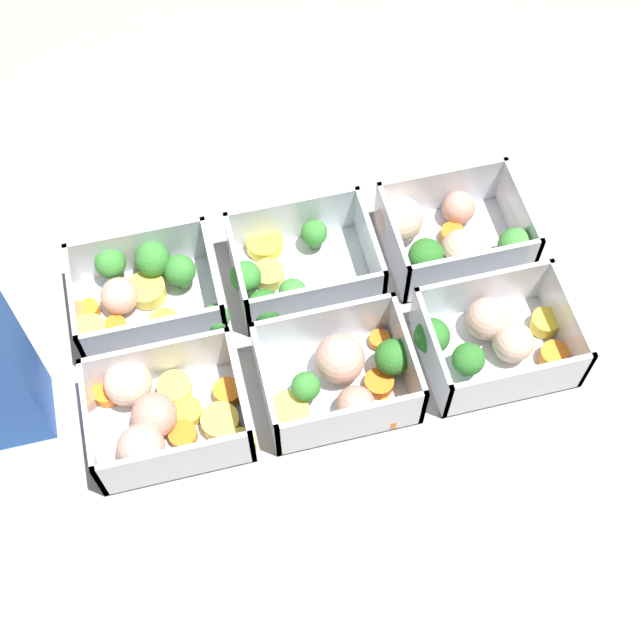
{
  "coord_description": "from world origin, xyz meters",
  "views": [
    {
      "loc": [
        0.11,
        0.43,
        0.79
      ],
      "look_at": [
        0.0,
        0.0,
        0.02
      ],
      "focal_mm": 50.0,
      "sensor_mm": 36.0,
      "label": 1
    }
  ],
  "objects_px": {
    "container_far_left": "(492,339)",
    "container_near_left": "(447,234)",
    "container_far_center": "(343,376)",
    "container_far_right": "(160,414)",
    "container_near_center": "(291,271)",
    "container_near_right": "(146,292)"
  },
  "relations": [
    {
      "from": "container_near_center",
      "to": "container_far_center",
      "type": "distance_m",
      "value": 0.13
    },
    {
      "from": "container_near_right",
      "to": "container_near_center",
      "type": "bearing_deg",
      "value": 176.17
    },
    {
      "from": "container_near_center",
      "to": "container_far_left",
      "type": "relative_size",
      "value": 0.96
    },
    {
      "from": "container_near_center",
      "to": "container_far_center",
      "type": "height_order",
      "value": "same"
    },
    {
      "from": "container_near_center",
      "to": "container_far_right",
      "type": "relative_size",
      "value": 0.99
    },
    {
      "from": "container_near_left",
      "to": "container_far_right",
      "type": "xyz_separation_m",
      "value": [
        0.33,
        0.13,
        -0.0
      ]
    },
    {
      "from": "container_near_left",
      "to": "container_far_right",
      "type": "relative_size",
      "value": 1.0
    },
    {
      "from": "container_near_right",
      "to": "container_far_right",
      "type": "xyz_separation_m",
      "value": [
        0.01,
        0.14,
        -0.0
      ]
    },
    {
      "from": "container_near_center",
      "to": "container_far_left",
      "type": "xyz_separation_m",
      "value": [
        -0.18,
        0.13,
        0.0
      ]
    },
    {
      "from": "container_far_center",
      "to": "container_near_right",
      "type": "bearing_deg",
      "value": -39.56
    },
    {
      "from": "container_near_center",
      "to": "container_far_center",
      "type": "xyz_separation_m",
      "value": [
        -0.02,
        0.13,
        0.0
      ]
    },
    {
      "from": "container_near_right",
      "to": "container_far_center",
      "type": "bearing_deg",
      "value": 140.44
    },
    {
      "from": "container_near_left",
      "to": "container_near_right",
      "type": "bearing_deg",
      "value": -1.12
    },
    {
      "from": "container_far_right",
      "to": "container_near_left",
      "type": "bearing_deg",
      "value": -158.11
    },
    {
      "from": "container_near_left",
      "to": "container_far_center",
      "type": "relative_size",
      "value": 1.0
    },
    {
      "from": "container_far_left",
      "to": "container_near_left",
      "type": "bearing_deg",
      "value": -88.25
    },
    {
      "from": "container_near_center",
      "to": "container_far_center",
      "type": "relative_size",
      "value": 0.99
    },
    {
      "from": "container_near_left",
      "to": "container_far_right",
      "type": "distance_m",
      "value": 0.35
    },
    {
      "from": "container_far_center",
      "to": "container_far_right",
      "type": "height_order",
      "value": "same"
    },
    {
      "from": "container_near_right",
      "to": "container_far_left",
      "type": "height_order",
      "value": "same"
    },
    {
      "from": "container_near_right",
      "to": "container_far_right",
      "type": "height_order",
      "value": "same"
    },
    {
      "from": "container_near_center",
      "to": "container_far_right",
      "type": "bearing_deg",
      "value": 39.34
    }
  ]
}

